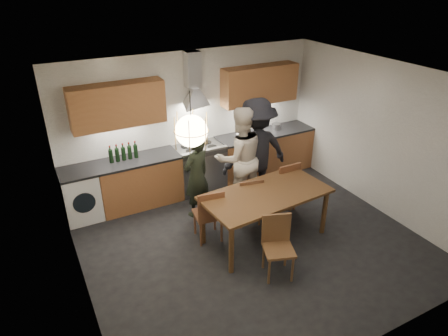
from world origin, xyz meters
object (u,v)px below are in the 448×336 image
chair_back_left (209,213)px  chair_front (277,241)px  mixing_bowl (244,136)px  dining_table (266,198)px  person_mid (240,158)px  person_left (197,176)px  person_right (256,151)px  stock_pot (276,127)px  wine_bottles (123,152)px

chair_back_left → chair_front: chair_back_left is taller
mixing_bowl → chair_front: bearing=-110.6°
dining_table → mixing_bowl: mixing_bowl is taller
chair_back_left → person_mid: bearing=-133.7°
chair_back_left → mixing_bowl: (1.51, 1.57, 0.41)m
person_left → dining_table: bearing=99.7°
person_right → stock_pot: size_ratio=11.17×
stock_pot → person_right: bearing=-140.4°
person_mid → person_right: bearing=-165.7°
mixing_bowl → wine_bottles: bearing=177.8°
chair_back_left → person_left: 0.85m
mixing_bowl → dining_table: bearing=-110.5°
person_left → mixing_bowl: person_left is taller
person_right → wine_bottles: size_ratio=3.82×
mixing_bowl → stock_pot: (0.81, 0.06, 0.03)m
dining_table → chair_back_left: chair_back_left is taller
person_left → chair_front: bearing=81.1°
person_right → wine_bottles: 2.31m
dining_table → wine_bottles: (-1.63, 1.99, 0.32)m
dining_table → chair_front: 0.82m
chair_front → mixing_bowl: size_ratio=3.31×
person_left → stock_pot: bearing=-179.2°
chair_front → person_right: person_right is taller
chair_back_left → person_left: person_left is taller
wine_bottles → dining_table: bearing=-50.7°
dining_table → stock_pot: stock_pot is taller
dining_table → chair_back_left: bearing=153.5°
dining_table → stock_pot: bearing=47.7°
chair_back_left → stock_pot: (2.32, 1.63, 0.43)m
chair_back_left → chair_front: (0.52, -1.06, -0.02)m
person_mid → person_right: (0.36, 0.05, 0.04)m
dining_table → person_right: size_ratio=1.05×
person_left → stock_pot: size_ratio=8.56×
dining_table → mixing_bowl: 2.04m
dining_table → stock_pot: (1.52, 1.96, 0.23)m
chair_back_left → mixing_bowl: 2.22m
person_right → wine_bottles: (-2.14, 0.86, 0.09)m
person_right → mixing_bowl: bearing=-102.6°
person_left → mixing_bowl: (1.36, 0.76, 0.19)m
chair_back_left → person_left: (0.16, 0.81, 0.21)m
mixing_bowl → person_left: bearing=-150.7°
mixing_bowl → chair_back_left: bearing=-133.9°
wine_bottles → chair_front: bearing=-63.6°
person_right → chair_front: bearing=69.1°
person_right → wine_bottles: bearing=-20.0°
person_mid → stock_pot: person_mid is taller
person_left → person_mid: bearing=155.6°
chair_front → stock_pot: bearing=75.7°
person_mid → chair_back_left: bearing=44.6°
mixing_bowl → stock_pot: 0.81m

